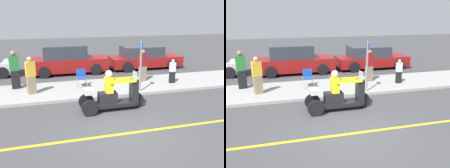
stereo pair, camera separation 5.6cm
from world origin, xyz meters
TOP-DOWN VIEW (x-y plane):
  - ground_plane at (0.00, 0.00)m, footprint 60.00×60.00m
  - lane_stripe at (0.04, 0.00)m, footprint 24.00×0.12m
  - sidewalk_strip at (0.00, 4.60)m, footprint 28.00×2.80m
  - motorcycle_trike at (0.06, 1.93)m, footprint 2.41×0.82m
  - spectator_with_child at (-2.82, 4.35)m, footprint 0.43×0.34m
  - spectator_end_of_line at (3.78, 4.28)m, footprint 0.28×0.17m
  - spectator_near_curb at (-3.54, 5.37)m, footprint 0.45×0.32m
  - spectator_by_tree at (2.50, 4.99)m, footprint 0.42×0.32m
  - folding_chair_set_back at (-0.61, 4.86)m, footprint 0.48×0.48m
  - parked_car_lot_left at (3.99, 8.40)m, footprint 4.57×2.05m
  - parked_car_lot_right at (-0.89, 8.26)m, footprint 4.45×1.98m
  - street_sign at (1.76, 3.45)m, footprint 0.08×0.36m

SIDE VIEW (x-z plane):
  - ground_plane at x=0.00m, z-range 0.00..0.00m
  - lane_stripe at x=0.04m, z-range 0.00..0.01m
  - sidewalk_strip at x=0.00m, z-range 0.00..0.12m
  - motorcycle_trike at x=0.06m, z-range -0.22..1.29m
  - folding_chair_set_back at x=-0.61m, z-range 0.21..1.03m
  - parked_car_lot_left at x=3.99m, z-range -0.03..1.39m
  - spectator_end_of_line at x=3.78m, z-range 0.10..1.27m
  - parked_car_lot_right at x=-0.89m, z-range -0.06..1.61m
  - spectator_by_tree at x=2.50m, z-range 0.09..1.68m
  - spectator_with_child at x=-2.82m, z-range 0.09..1.69m
  - spectator_near_curb at x=-3.54m, z-range 0.09..1.82m
  - street_sign at x=1.76m, z-range 0.22..2.42m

